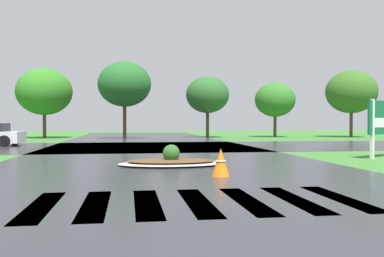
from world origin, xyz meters
name	(u,v)px	position (x,y,z in m)	size (l,w,h in m)	color
asphalt_roadway	(169,169)	(0.00, 10.00, 0.00)	(11.41, 80.00, 0.01)	#2B2B30
asphalt_cross_road	(150,147)	(0.00, 21.39, 0.00)	(90.00, 10.27, 0.01)	#2B2B30
crosswalk_stripes	(198,202)	(0.00, 4.60, 0.00)	(5.85, 2.84, 0.01)	white
median_island	(171,161)	(0.16, 11.05, 0.13)	(3.47, 2.07, 0.68)	#9E9B93
traffic_cone	(221,163)	(1.17, 8.05, 0.36)	(0.47, 0.47, 0.74)	orange
background_treeline	(153,90)	(0.80, 33.54, 4.01)	(38.93, 7.05, 6.21)	#4C3823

